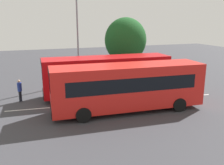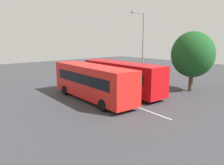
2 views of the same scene
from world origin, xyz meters
name	(u,v)px [view 1 (image 1 of 2)]	position (x,y,z in m)	size (l,w,h in m)	color
ground_plane	(117,102)	(0.00, 0.00, 0.00)	(74.73, 74.73, 0.00)	#38383D
bus_far_left	(107,74)	(0.13, -1.99, 1.74)	(10.30, 2.92, 3.17)	#B70C11
bus_center_left	(128,86)	(-0.04, 1.86, 1.74)	(10.33, 3.06, 3.17)	red
pedestrian	(20,89)	(6.84, -2.65, 1.00)	(0.45, 0.45, 1.69)	#232833
street_lamp	(79,33)	(1.36, -6.49, 4.88)	(0.72, 2.70, 8.50)	gray
depot_tree	(126,40)	(-4.14, -8.25, 3.91)	(4.57, 4.11, 6.32)	#4C3823
lane_stripe_outer_left	(117,102)	(0.00, 0.00, 0.00)	(15.85, 0.12, 0.01)	silver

